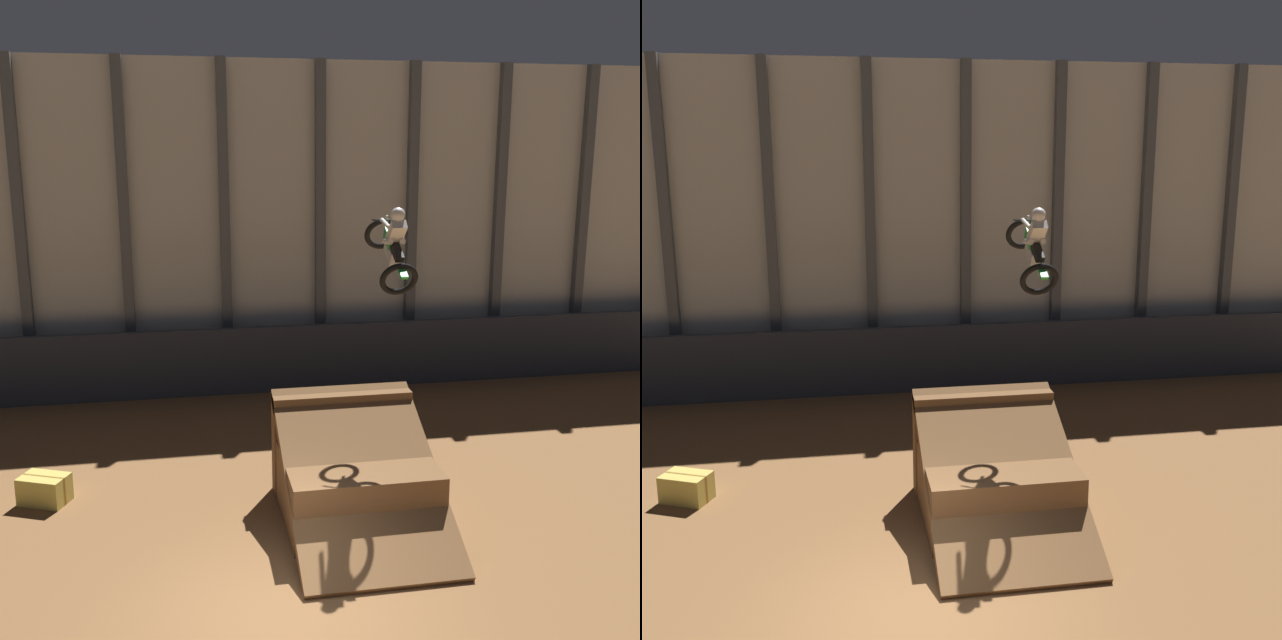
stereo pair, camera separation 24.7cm
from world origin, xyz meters
The scene contains 6 objects.
ground_plane centered at (0.00, 0.00, 0.00)m, with size 60.00×60.00×0.00m, color brown.
arena_back_wall centered at (0.00, 11.79, 4.64)m, with size 32.00×0.40×9.28m.
lower_barrier centered at (0.00, 10.67, 0.96)m, with size 31.36×0.20×1.92m.
dirt_ramp centered at (1.80, 3.10, 0.77)m, with size 2.80×4.09×2.24m.
rider_bike_solo centered at (2.68, 3.76, 5.03)m, with size 0.73×1.83×1.70m.
hay_bale_trackside centered at (-4.10, 4.56, 0.28)m, with size 1.07×0.91×0.57m.
Camera 2 is at (-1.01, -9.87, 6.83)m, focal length 42.00 mm.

